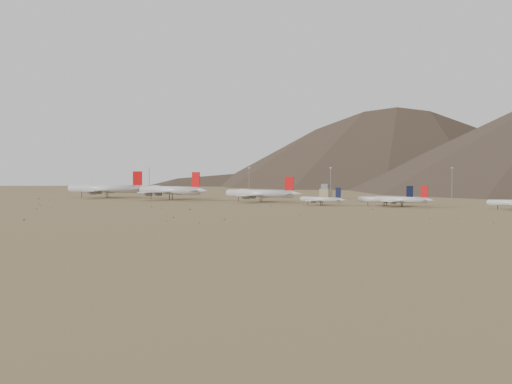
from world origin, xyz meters
The scene contains 14 objects.
ground centered at (0.00, 0.00, 0.00)m, with size 3000.00×3000.00×0.00m, color #A18853.
mountain_ridge centered at (0.00, 900.00, 150.00)m, with size 4400.00×1000.00×300.00m.
widebody_west centered at (-135.67, 38.90, 7.73)m, with size 72.96×57.95×22.41m.
widebody_centre centered at (-66.09, 36.88, 7.61)m, with size 74.03×57.55×22.07m.
widebody_east centered at (14.85, 39.81, 6.51)m, with size 63.59×48.62×18.88m.
narrowbody_a centered at (73.05, 22.92, 3.99)m, with size 36.95×27.00×12.30m.
narrowbody_b centered at (112.92, 40.10, 4.34)m, with size 38.47×28.86×13.38m.
narrowbody_c centered at (125.38, 34.39, 4.61)m, with size 42.80×31.21×14.22m.
control_tower centered at (30.00, 120.00, 5.32)m, with size 8.00×8.00×12.00m.
mast_far_west centered at (-155.22, 119.51, 14.20)m, with size 2.00×0.60×25.70m.
mast_west centered at (-47.73, 126.65, 14.20)m, with size 2.00×0.60×25.70m.
mast_centre centered at (35.73, 116.97, 14.20)m, with size 2.00×0.60×25.70m.
mast_east centered at (125.80, 148.00, 14.20)m, with size 2.00×0.60×25.70m.
desert_scrub centered at (-11.89, -77.38, 0.31)m, with size 371.31×173.78×0.96m.
Camera 1 is at (280.93, -409.57, 25.39)m, focal length 50.00 mm.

